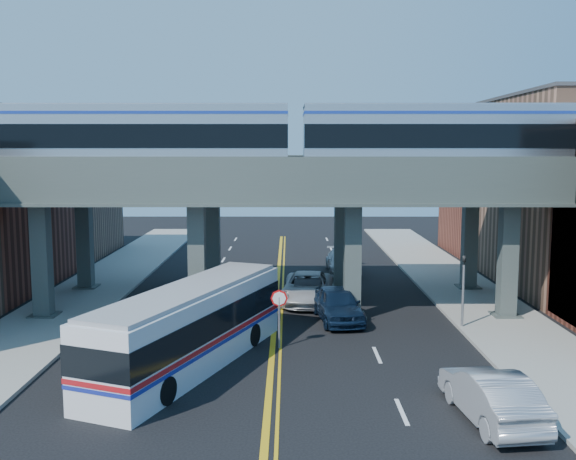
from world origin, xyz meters
The scene contains 17 objects.
ground centered at (0.00, 0.00, 0.00)m, with size 120.00×120.00×0.00m, color black.
sidewalk_west centered at (-11.50, 10.00, 0.08)m, with size 5.00×70.00×0.16m, color gray.
sidewalk_east centered at (11.50, 10.00, 0.08)m, with size 5.00×70.00×0.16m, color gray.
building_west_c centered at (-18.50, 29.00, 4.00)m, with size 8.00×10.00×8.00m, color #8B6148.
building_east_b centered at (18.50, 16.00, 6.00)m, with size 8.00×14.00×12.00m, color #8B6148.
building_east_c centered at (18.50, 29.00, 4.50)m, with size 8.00×10.00×9.00m, color brown.
elevated_viaduct_near centered at (0.00, 8.00, 6.47)m, with size 52.00×3.60×7.40m.
elevated_viaduct_far centered at (0.00, 15.00, 6.47)m, with size 52.00×3.60×7.40m.
transit_train centered at (-7.29, 8.00, 9.35)m, with size 49.40×3.10×3.62m.
stop_sign centered at (0.30, 3.00, 1.76)m, with size 0.76×0.09×2.63m.
traffic_signal centered at (9.20, 6.00, 2.30)m, with size 0.15×0.18×4.10m.
transit_bus centered at (-3.23, 0.62, 1.60)m, with size 6.88×12.21×3.11m.
car_lane_a centered at (3.24, 7.54, 0.87)m, with size 2.06×5.13×1.75m, color #0E1E36.
car_lane_b centered at (1.80, 11.23, 0.71)m, with size 1.51×4.34×1.43m, color #333336.
car_lane_c centered at (1.80, 11.63, 0.84)m, with size 2.79×6.04×1.68m, color silver.
car_lane_d centered at (4.61, 20.66, 0.80)m, with size 2.23×5.48×1.59m, color #B5B6BB.
car_parked_curb centered at (7.26, -4.64, 0.84)m, with size 1.78×5.10×1.68m, color #9E9FA3.
Camera 1 is at (0.70, -24.52, 8.69)m, focal length 40.00 mm.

